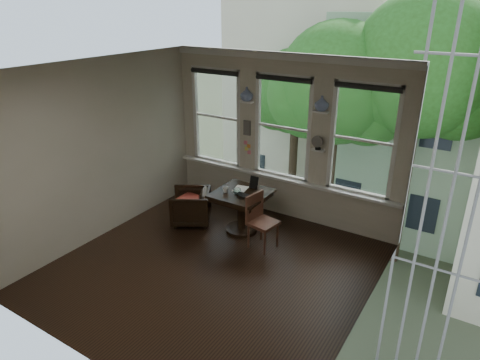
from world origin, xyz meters
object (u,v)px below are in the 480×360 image
Objects in this scene: side_chair_right at (263,223)px; laptop at (243,197)px; mug at (226,190)px; table at (241,212)px; armchair_left at (191,207)px.

laptop is (-0.47, 0.11, 0.30)m from side_chair_right.
laptop is 3.29× the size of mug.
side_chair_right is at bearing -24.95° from table.
side_chair_right reaches higher than table.
mug is (-0.23, -0.14, 0.42)m from table.
laptop reaches higher than armchair_left.
side_chair_right is (1.55, -0.05, 0.14)m from armchair_left.
table is 0.50m from mug.
table is at bearing 137.82° from laptop.
armchair_left is 0.76× the size of side_chair_right.
table reaches higher than armchair_left.
laptop reaches higher than table.
armchair_left is at bearing 97.33° from side_chair_right.
table is at bearing 30.49° from mug.
laptop is (1.09, 0.06, 0.45)m from armchair_left.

